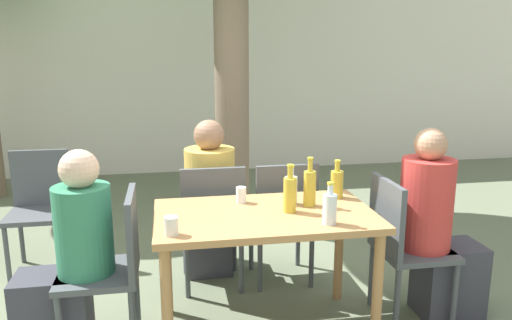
% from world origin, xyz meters
% --- Properties ---
extents(cafe_building_wall, '(10.00, 0.08, 2.80)m').
position_xyz_m(cafe_building_wall, '(0.00, 4.24, 1.40)').
color(cafe_building_wall, white).
rests_on(cafe_building_wall, ground_plane).
extents(dining_table_front, '(1.29, 0.76, 0.77)m').
position_xyz_m(dining_table_front, '(0.00, 0.00, 0.67)').
color(dining_table_front, '#B27F4C').
rests_on(dining_table_front, ground_plane).
extents(patio_chair_0, '(0.44, 0.44, 0.93)m').
position_xyz_m(patio_chair_0, '(-0.88, 0.00, 0.53)').
color(patio_chair_0, '#474C51').
rests_on(patio_chair_0, ground_plane).
extents(patio_chair_1, '(0.44, 0.44, 0.93)m').
position_xyz_m(patio_chair_1, '(0.88, 0.00, 0.53)').
color(patio_chair_1, '#474C51').
rests_on(patio_chair_1, ground_plane).
extents(patio_chair_2, '(0.44, 0.44, 0.93)m').
position_xyz_m(patio_chair_2, '(-0.26, 0.62, 0.53)').
color(patio_chair_2, '#474C51').
rests_on(patio_chair_2, ground_plane).
extents(patio_chair_3, '(0.44, 0.44, 0.93)m').
position_xyz_m(patio_chair_3, '(0.26, 0.62, 0.53)').
color(patio_chair_3, '#474C51').
rests_on(patio_chair_3, ground_plane).
extents(patio_chair_4, '(0.44, 0.44, 0.93)m').
position_xyz_m(patio_chair_4, '(-1.56, 1.24, 0.53)').
color(patio_chair_4, '#474C51').
rests_on(patio_chair_4, ground_plane).
extents(person_seated_0, '(0.56, 0.31, 1.19)m').
position_xyz_m(person_seated_0, '(-1.12, -0.00, 0.53)').
color(person_seated_0, '#383842').
rests_on(person_seated_0, ground_plane).
extents(person_seated_1, '(0.56, 0.33, 1.24)m').
position_xyz_m(person_seated_1, '(1.11, -0.00, 0.55)').
color(person_seated_1, '#383842').
rests_on(person_seated_1, ground_plane).
extents(person_seated_2, '(0.36, 0.58, 1.22)m').
position_xyz_m(person_seated_2, '(-0.26, 0.85, 0.55)').
color(person_seated_2, '#383842').
rests_on(person_seated_2, ground_plane).
extents(oil_cruet_0, '(0.08, 0.08, 0.29)m').
position_xyz_m(oil_cruet_0, '(0.15, -0.01, 0.88)').
color(oil_cruet_0, gold).
rests_on(oil_cruet_0, dining_table_front).
extents(oil_cruet_1, '(0.08, 0.08, 0.25)m').
position_xyz_m(oil_cruet_1, '(0.51, 0.21, 0.87)').
color(oil_cruet_1, gold).
rests_on(oil_cruet_1, dining_table_front).
extents(oil_cruet_2, '(0.08, 0.08, 0.30)m').
position_xyz_m(oil_cruet_2, '(0.29, 0.08, 0.89)').
color(oil_cruet_2, gold).
rests_on(oil_cruet_2, dining_table_front).
extents(water_bottle_3, '(0.08, 0.08, 0.25)m').
position_xyz_m(water_bottle_3, '(0.19, 0.13, 0.87)').
color(water_bottle_3, silver).
rests_on(water_bottle_3, dining_table_front).
extents(water_bottle_4, '(0.08, 0.08, 0.24)m').
position_xyz_m(water_bottle_4, '(0.31, -0.25, 0.86)').
color(water_bottle_4, silver).
rests_on(water_bottle_4, dining_table_front).
extents(drinking_glass_0, '(0.06, 0.06, 0.10)m').
position_xyz_m(drinking_glass_0, '(-0.11, 0.22, 0.82)').
color(drinking_glass_0, white).
rests_on(drinking_glass_0, dining_table_front).
extents(drinking_glass_1, '(0.07, 0.07, 0.10)m').
position_xyz_m(drinking_glass_1, '(-0.54, -0.27, 0.82)').
color(drinking_glass_1, silver).
rests_on(drinking_glass_1, dining_table_front).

